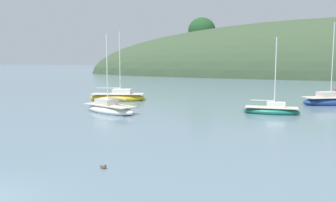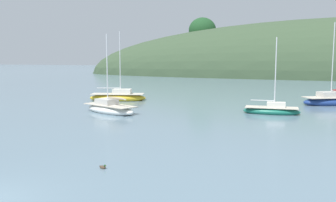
{
  "view_description": "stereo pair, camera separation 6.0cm",
  "coord_description": "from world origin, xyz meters",
  "px_view_note": "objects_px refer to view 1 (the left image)",
  "views": [
    {
      "loc": [
        10.1,
        -8.6,
        4.84
      ],
      "look_at": [
        0.0,
        20.0,
        1.2
      ],
      "focal_mm": 38.58,
      "sensor_mm": 36.0,
      "label": 1
    },
    {
      "loc": [
        10.16,
        -8.58,
        4.84
      ],
      "look_at": [
        0.0,
        20.0,
        1.2
      ],
      "focal_mm": 38.58,
      "sensor_mm": 36.0,
      "label": 2
    }
  ],
  "objects_px": {
    "sailboat_red_portside": "(333,101)",
    "duck_straggler": "(103,167)",
    "sailboat_blue_center": "(272,110)",
    "sailboat_navy_dinghy": "(118,97)",
    "sailboat_grey_yawl": "(110,109)"
  },
  "relations": [
    {
      "from": "sailboat_blue_center",
      "to": "sailboat_red_portside",
      "type": "distance_m",
      "value": 10.2
    },
    {
      "from": "sailboat_red_portside",
      "to": "sailboat_navy_dinghy",
      "type": "bearing_deg",
      "value": -169.81
    },
    {
      "from": "sailboat_navy_dinghy",
      "to": "duck_straggler",
      "type": "bearing_deg",
      "value": -64.13
    },
    {
      "from": "sailboat_navy_dinghy",
      "to": "duck_straggler",
      "type": "distance_m",
      "value": 25.68
    },
    {
      "from": "sailboat_blue_center",
      "to": "duck_straggler",
      "type": "bearing_deg",
      "value": -107.79
    },
    {
      "from": "sailboat_blue_center",
      "to": "sailboat_grey_yawl",
      "type": "distance_m",
      "value": 14.22
    },
    {
      "from": "duck_straggler",
      "to": "sailboat_red_portside",
      "type": "bearing_deg",
      "value": 66.91
    },
    {
      "from": "sailboat_red_portside",
      "to": "duck_straggler",
      "type": "relative_size",
      "value": 20.9
    },
    {
      "from": "sailboat_blue_center",
      "to": "duck_straggler",
      "type": "height_order",
      "value": "sailboat_blue_center"
    },
    {
      "from": "sailboat_red_portside",
      "to": "sailboat_navy_dinghy",
      "type": "distance_m",
      "value": 23.17
    },
    {
      "from": "sailboat_red_portside",
      "to": "duck_straggler",
      "type": "height_order",
      "value": "sailboat_red_portside"
    },
    {
      "from": "sailboat_blue_center",
      "to": "sailboat_navy_dinghy",
      "type": "distance_m",
      "value": 17.76
    },
    {
      "from": "sailboat_blue_center",
      "to": "sailboat_red_portside",
      "type": "height_order",
      "value": "sailboat_red_portside"
    },
    {
      "from": "sailboat_blue_center",
      "to": "sailboat_red_portside",
      "type": "bearing_deg",
      "value": 56.68
    },
    {
      "from": "sailboat_grey_yawl",
      "to": "duck_straggler",
      "type": "xyz_separation_m",
      "value": [
        7.61,
        -14.53,
        -0.31
      ]
    }
  ]
}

